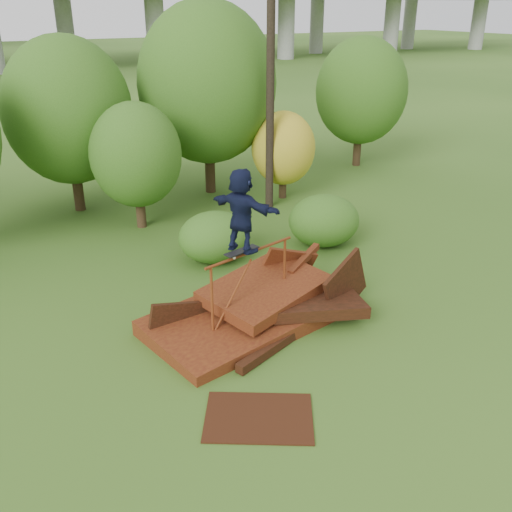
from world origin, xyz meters
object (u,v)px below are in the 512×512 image
flat_plate (259,417)px  utility_pole (271,56)px  scrap_pile (259,308)px  skater (241,210)px

flat_plate → utility_pole: size_ratio=0.19×
scrap_pile → flat_plate: bearing=-119.4°
skater → utility_pole: (4.87, 7.14, 2.35)m
scrap_pile → utility_pole: bearing=58.0°
skater → flat_plate: size_ratio=0.93×
scrap_pile → utility_pole: utility_pole is taller
flat_plate → utility_pole: bearing=58.8°
flat_plate → utility_pole: (6.04, 9.97, 5.20)m
scrap_pile → skater: (-0.49, -0.12, 2.52)m
scrap_pile → flat_plate: 3.41m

